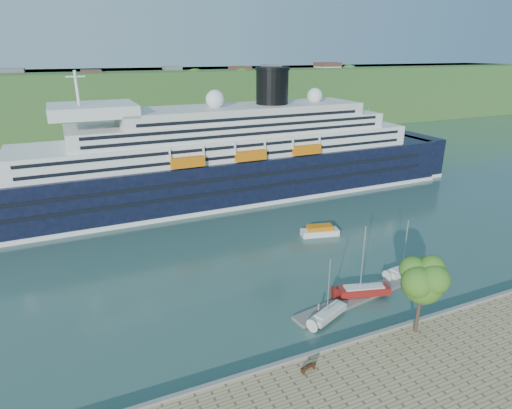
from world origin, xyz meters
name	(u,v)px	position (x,y,z in m)	size (l,w,h in m)	color
ground	(386,337)	(0.00, 0.00, 0.00)	(400.00, 400.00, 0.00)	#2F544B
far_hillside	(147,101)	(0.00, 145.00, 12.00)	(400.00, 50.00, 24.00)	#305D25
quay_coping	(389,329)	(0.00, -0.20, 1.15)	(220.00, 0.50, 0.30)	slate
cruise_ship	(216,136)	(-1.63, 54.31, 13.94)	(124.18, 18.08, 27.89)	black
park_bench	(308,366)	(-11.73, -2.11, 1.52)	(1.63, 0.67, 1.05)	#3F1F12
promenade_tree	(421,292)	(2.72, -1.50, 6.07)	(6.12, 6.12, 10.13)	#38661B
floating_pontoon	(356,298)	(1.42, 7.86, 0.22)	(19.51, 2.38, 0.43)	gray
sailboat_white_near	(330,291)	(-4.22, 5.64, 3.98)	(6.17, 1.71, 7.97)	silver
sailboat_red	(366,264)	(2.78, 8.05, 4.92)	(7.61, 2.11, 9.83)	maroon
sailboat_white_far	(407,249)	(11.87, 10.47, 4.19)	(6.49, 1.80, 8.38)	silver
tender_launch	(320,230)	(8.31, 27.86, 0.93)	(6.74, 2.31, 1.86)	orange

